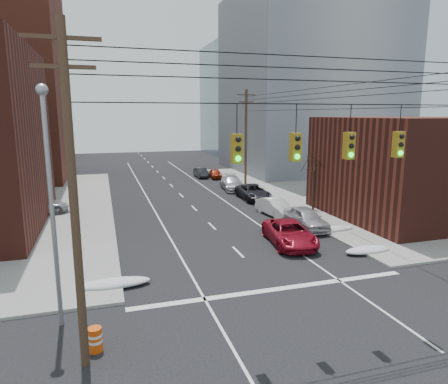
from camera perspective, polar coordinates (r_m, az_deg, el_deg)
ground at (r=14.91m, az=18.59°, el=-23.17°), size 160.00×160.00×0.00m
sidewalk_ne at (r=51.18m, az=25.81°, el=0.78°), size 40.00×40.00×0.15m
building_office at (r=61.57m, az=12.15°, el=14.80°), size 22.00×20.00×25.00m
building_glass at (r=85.90m, az=4.68°, el=12.88°), size 20.00×18.00×22.00m
building_storefront at (r=36.60m, az=27.54°, el=3.16°), size 16.00×12.00×8.00m
utility_pole_left at (r=13.10m, az=-20.72°, el=-0.51°), size 2.20×0.28×11.00m
utility_pole_far at (r=46.76m, az=3.15°, el=8.04°), size 2.20×0.28×11.00m
traffic_signals at (r=14.97m, az=13.98°, el=6.59°), size 17.00×0.42×2.02m
street_light at (r=16.18m, az=-23.57°, el=0.49°), size 0.44×0.44×9.32m
bare_tree at (r=34.93m, az=12.70°, el=1.03°), size 2.09×2.20×4.93m
snow_nw at (r=20.48m, az=-15.49°, el=-12.47°), size 3.50×1.08×0.42m
snow_ne at (r=25.75m, az=19.86°, el=-7.81°), size 3.00×1.08×0.42m
snow_east_far at (r=29.28m, az=14.59°, el=-5.23°), size 4.00×1.08×0.42m
red_pickup at (r=26.05m, az=9.33°, el=-5.81°), size 3.16×5.66×1.49m
parked_car_a at (r=29.76m, az=11.65°, el=-3.68°), size 1.88×4.63×1.57m
parked_car_b at (r=33.19m, az=7.34°, el=-2.15°), size 2.06×4.46×1.42m
parked_car_c at (r=39.24m, az=4.18°, el=-0.00°), size 2.56×5.31×1.46m
parked_car_d at (r=44.04m, az=1.18°, el=1.28°), size 2.65×5.39×1.51m
parked_car_e at (r=51.98m, az=-1.23°, el=2.63°), size 1.78×3.70×1.22m
parked_car_f at (r=52.86m, az=-3.30°, el=2.77°), size 1.34×3.81×1.25m
lot_car_a at (r=35.82m, az=-28.40°, el=-2.34°), size 3.80×1.48×1.23m
lot_car_b at (r=36.18m, az=-24.93°, el=-1.86°), size 4.96×2.96×1.29m
construction_barrel at (r=15.66m, az=-17.93°, el=-19.38°), size 0.62×0.62×0.88m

